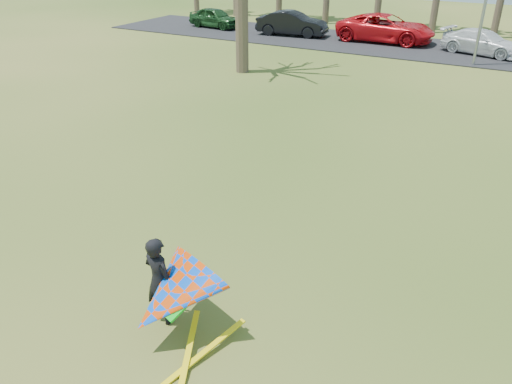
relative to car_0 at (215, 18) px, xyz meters
The scene contains 7 objects.
ground 29.86m from the car_0, 57.12° to the right, with size 100.00×100.00×0.00m, color #1F4A10.
parking_strip 16.22m from the car_0, ahead, with size 46.00×7.00×0.06m, color black.
car_0 is the anchor object (origin of this frame).
car_1 6.24m from the car_0, ahead, with size 1.64×4.71×1.55m, color black.
car_2 12.35m from the car_0, ahead, with size 2.79×6.05×1.68m, color red.
car_3 18.19m from the car_0, ahead, with size 1.87×4.59×1.33m, color silver.
kite_flyer 31.33m from the car_0, 58.19° to the right, with size 2.13×2.39×2.02m.
Camera 1 is at (4.80, -6.65, 6.27)m, focal length 35.00 mm.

